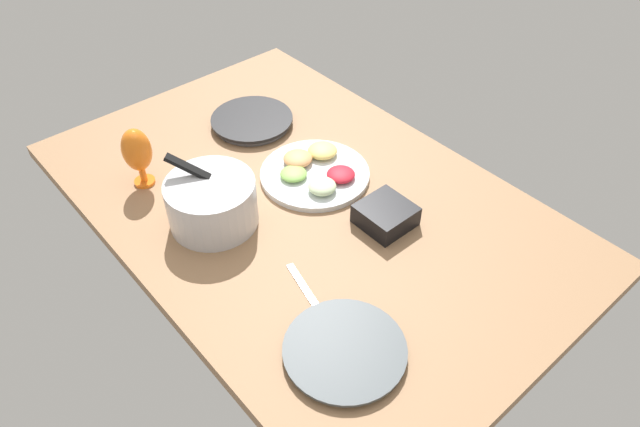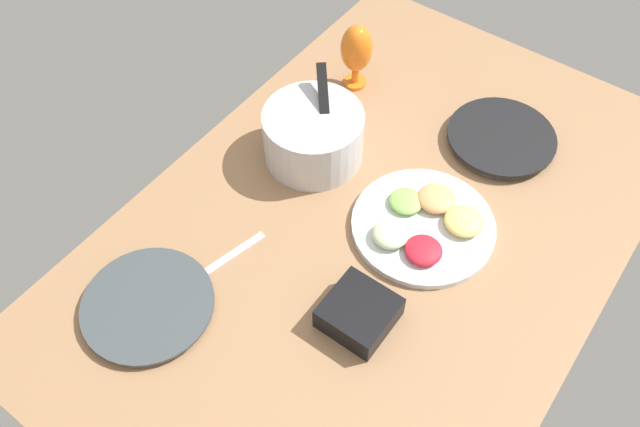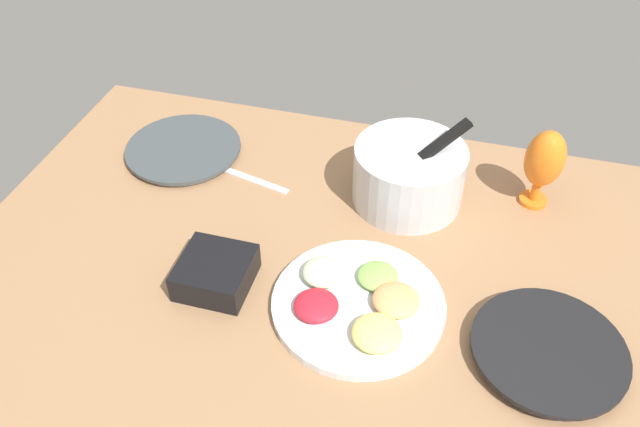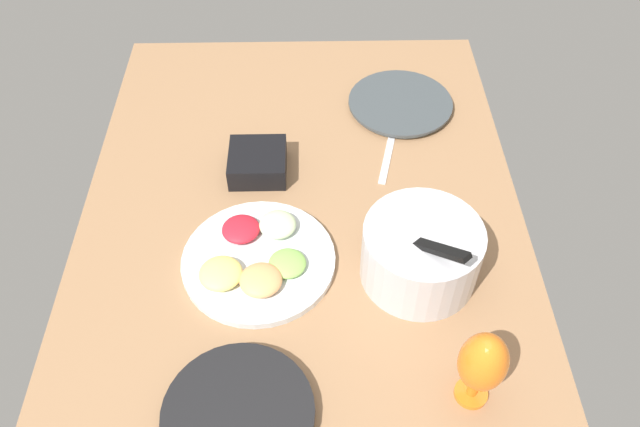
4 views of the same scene
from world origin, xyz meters
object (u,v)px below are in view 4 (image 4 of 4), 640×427
square_bowl_black (258,161)px  hurricane_glass_orange (482,364)px  dinner_plate_right (238,414)px  fruit_platter (257,259)px  dinner_plate_left (400,104)px  mixing_bowl (421,252)px

square_bowl_black → hurricane_glass_orange: bearing=35.1°
dinner_plate_right → hurricane_glass_orange: (-3.74, 43.18, 10.34)cm
fruit_platter → hurricane_glass_orange: size_ratio=1.74×
fruit_platter → hurricane_glass_orange: hurricane_glass_orange is taller
dinner_plate_left → mixing_bowl: mixing_bowl is taller
mixing_bowl → square_bowl_black: (-32.27, -35.88, -4.12)cm
dinner_plate_right → fruit_platter: (-35.36, 1.85, 0.24)cm
mixing_bowl → fruit_platter: bearing=-95.5°
mixing_bowl → fruit_platter: size_ratio=0.74×
dinner_plate_right → mixing_bowl: 48.98cm
dinner_plate_left → dinner_plate_right: (88.74, -38.72, 0.38)cm
square_bowl_black → fruit_platter: bearing=2.3°
dinner_plate_left → dinner_plate_right: 96.83cm
fruit_platter → square_bowl_black: (-28.94, -1.17, 1.69)cm
mixing_bowl → hurricane_glass_orange: bearing=13.2°
hurricane_glass_orange → square_bowl_black: 74.46cm
dinner_plate_right → square_bowl_black: square_bowl_black is taller
mixing_bowl → fruit_platter: 35.35cm
fruit_platter → square_bowl_black: 29.01cm
dinner_plate_left → square_bowl_black: 45.28cm
fruit_platter → mixing_bowl: bearing=84.5°
dinner_plate_left → hurricane_glass_orange: (85.00, 4.46, 10.72)cm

